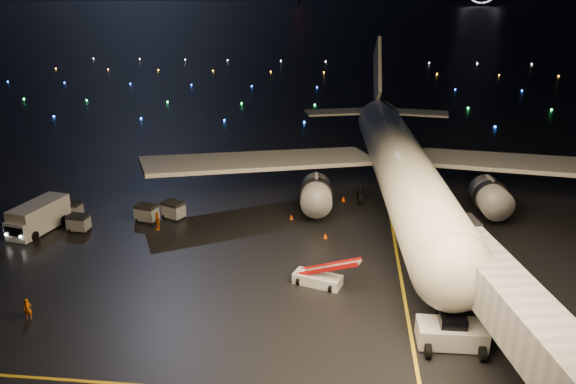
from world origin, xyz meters
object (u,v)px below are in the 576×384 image
airliner (398,129)px  crew_a (28,309)px  baggage_cart_3 (72,210)px  belt_loader (318,269)px  pushback_tug (452,330)px  service_truck (40,216)px  baggage_cart_2 (79,223)px  crew_c (157,221)px  baggage_cart_0 (173,210)px  baggage_cart_1 (147,213)px

airliner → crew_a: airliner is taller
airliner → crew_a: 41.29m
baggage_cart_3 → belt_loader: bearing=-18.3°
pushback_tug → belt_loader: (-9.59, 7.33, 0.31)m
service_truck → baggage_cart_2: service_truck is taller
baggage_cart_2 → service_truck: bearing=-174.4°
airliner → baggage_cart_2: airliner is taller
baggage_cart_2 → baggage_cart_3: size_ratio=1.01×
airliner → baggage_cart_3: size_ratio=28.94×
pushback_tug → crew_a: (-30.64, 0.00, -0.29)m
belt_loader → service_truck: size_ratio=0.72×
baggage_cart_2 → belt_loader: bearing=-15.0°
service_truck → crew_c: service_truck is taller
airliner → crew_a: size_ratio=35.32×
belt_loader → baggage_cart_0: belt_loader is taller
baggage_cart_1 → baggage_cart_2: bearing=-138.7°
crew_a → crew_c: crew_c is taller
service_truck → baggage_cart_0: service_truck is taller
service_truck → crew_c: size_ratio=4.32×
crew_a → crew_c: size_ratio=0.88×
baggage_cart_1 → baggage_cart_2: (-5.99, -3.10, -0.07)m
pushback_tug → belt_loader: size_ratio=0.79×
airliner → belt_loader: airliner is taller
airliner → pushback_tug: 29.57m
crew_c → baggage_cart_2: crew_c is taller
airliner → service_truck: size_ratio=7.17×
baggage_cart_2 → crew_a: bearing=-73.7°
service_truck → baggage_cart_2: bearing=13.9°
pushback_tug → service_truck: 41.12m
crew_a → baggage_cart_2: size_ratio=0.81×
service_truck → baggage_cart_1: (9.94, 3.23, -0.56)m
pushback_tug → baggage_cart_0: size_ratio=2.11×
belt_loader → baggage_cart_2: belt_loader is taller
airliner → service_truck: 39.11m
belt_loader → service_truck: service_truck is taller
crew_a → belt_loader: bearing=3.0°
crew_c → belt_loader: bearing=27.0°
baggage_cart_1 → airliner: bearing=34.6°
crew_c → baggage_cart_0: size_ratio=0.85×
airliner → service_truck: (-36.23, -13.12, -6.68)m
pushback_tug → baggage_cart_1: bearing=145.6°
baggage_cart_0 → baggage_cart_1: bearing=-131.9°
airliner → baggage_cart_2: size_ratio=28.77×
baggage_cart_1 → belt_loader: bearing=-17.7°
belt_loader → baggage_cart_1: size_ratio=2.69×
baggage_cart_1 → baggage_cart_3: (-8.32, 0.25, -0.07)m
service_truck → crew_a: (7.42, -15.54, -0.66)m
crew_a → baggage_cart_3: bearing=90.8°
belt_loader → baggage_cart_3: size_ratio=2.92×
baggage_cart_1 → baggage_cart_3: size_ratio=1.09×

